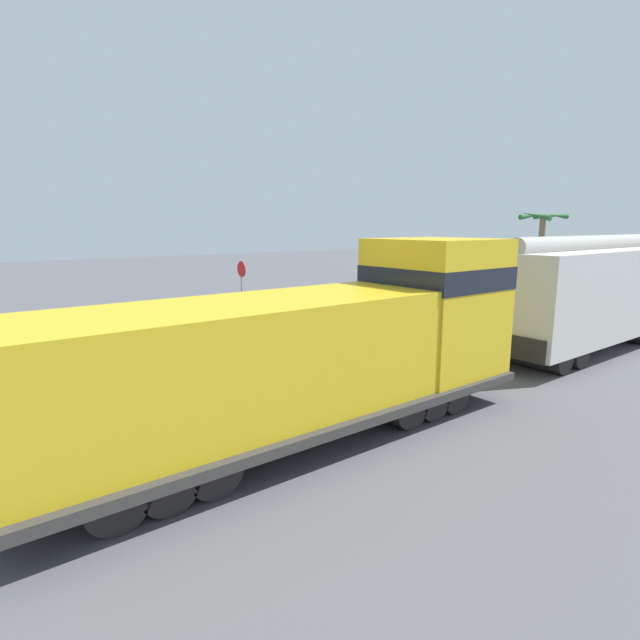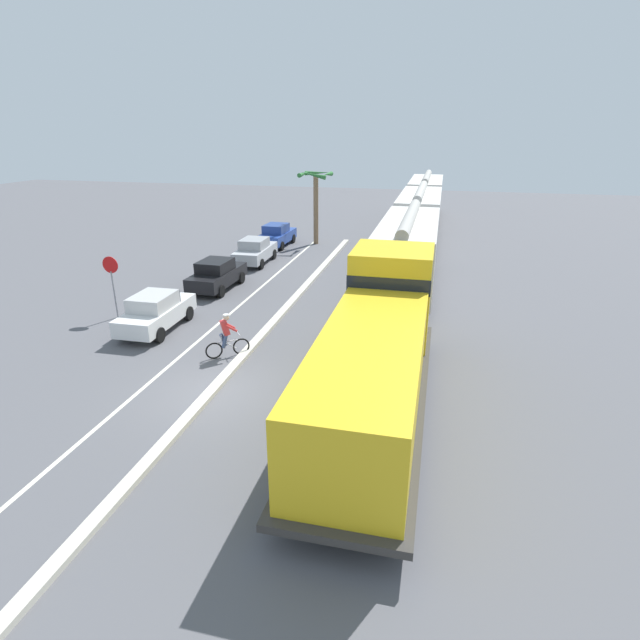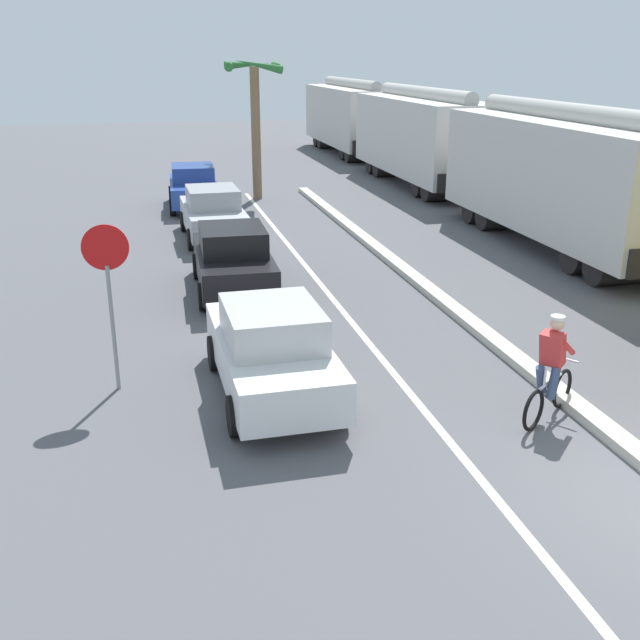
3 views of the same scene
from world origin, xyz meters
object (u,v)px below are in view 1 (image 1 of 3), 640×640
at_px(parked_car_blue, 486,285).
at_px(stop_sign, 242,279).
at_px(parked_car_black, 360,301).
at_px(locomotive, 326,353).
at_px(cyclist, 266,336).
at_px(hopper_car_lead, 588,294).
at_px(parked_car_white, 254,314).
at_px(palm_tree_near, 542,236).
at_px(parked_car_silver, 435,292).

relative_size(parked_car_blue, stop_sign, 1.48).
height_order(parked_car_black, parked_car_blue, same).
distance_m(locomotive, cyclist, 6.40).
height_order(hopper_car_lead, parked_car_white, hopper_car_lead).
bearing_deg(cyclist, stop_sign, 157.45).
xyz_separation_m(hopper_car_lead, parked_car_black, (-9.94, -2.17, -1.26)).
distance_m(cyclist, palm_tree_near, 20.42).
xyz_separation_m(cyclist, palm_tree_near, (-1.50, 20.14, 3.06)).
height_order(parked_car_white, parked_car_black, same).
bearing_deg(cyclist, parked_car_silver, 106.01).
xyz_separation_m(parked_car_white, cyclist, (4.07, -1.88, 0.00)).
height_order(parked_car_black, cyclist, cyclist).
bearing_deg(parked_car_black, parked_car_white, -90.96).
distance_m(parked_car_silver, parked_car_blue, 5.13).
distance_m(parked_car_black, parked_car_silver, 5.67).
bearing_deg(parked_car_silver, hopper_car_lead, -19.56).
height_order(locomotive, hopper_car_lead, locomotive).
relative_size(hopper_car_lead, parked_car_blue, 2.49).
bearing_deg(parked_car_black, locomotive, -45.13).
xyz_separation_m(parked_car_blue, stop_sign, (-2.51, -15.94, 1.21)).
distance_m(cyclist, stop_sign, 7.27).
height_order(parked_car_silver, stop_sign, stop_sign).
xyz_separation_m(parked_car_black, parked_car_silver, (0.08, 5.67, 0.00)).
height_order(hopper_car_lead, palm_tree_near, palm_tree_near).
xyz_separation_m(locomotive, parked_car_silver, (-9.86, 15.66, -0.98)).
relative_size(hopper_car_lead, parked_car_silver, 2.50).
bearing_deg(palm_tree_near, locomotive, -71.44).
xyz_separation_m(parked_car_silver, palm_tree_near, (2.39, 6.58, 3.06)).
relative_size(locomotive, parked_car_white, 2.75).
bearing_deg(parked_car_white, locomotive, -21.62).
height_order(locomotive, parked_car_black, locomotive).
distance_m(parked_car_blue, stop_sign, 16.18).
relative_size(parked_car_silver, cyclist, 2.47).
relative_size(parked_car_black, stop_sign, 1.47).
bearing_deg(parked_car_white, stop_sign, 161.18).
distance_m(hopper_car_lead, palm_tree_near, 12.67).
xyz_separation_m(parked_car_white, parked_car_blue, (-0.04, 16.81, 0.00)).
xyz_separation_m(stop_sign, palm_tree_near, (5.12, 17.39, 1.86)).
xyz_separation_m(parked_car_white, palm_tree_near, (2.57, 18.25, 3.06)).
bearing_deg(parked_car_blue, cyclist, -77.59).
distance_m(hopper_car_lead, stop_sign, 14.56).
bearing_deg(stop_sign, locomotive, -21.06).
distance_m(hopper_car_lead, cyclist, 11.76).
height_order(hopper_car_lead, parked_car_silver, hopper_car_lead).
bearing_deg(parked_car_black, stop_sign, -117.28).
height_order(hopper_car_lead, stop_sign, hopper_car_lead).
xyz_separation_m(cyclist, stop_sign, (-6.62, 2.75, 1.21)).
bearing_deg(parked_car_white, parked_car_blue, 90.13).
bearing_deg(hopper_car_lead, parked_car_black, -167.68).
height_order(parked_car_silver, cyclist, cyclist).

